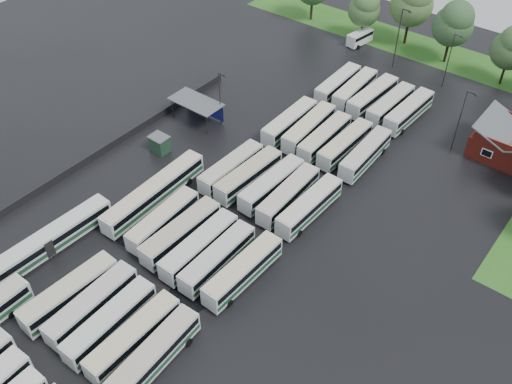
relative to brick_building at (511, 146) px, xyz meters
The scene contains 44 objects.
ground 49.08m from the brick_building, 119.30° to the right, with size 160.00×160.00×0.00m, color black.
brick_building is the anchor object (origin of this frame).
wash_shed 46.14m from the brick_building, 153.27° to the right, with size 8.20×4.20×3.58m.
utility_hut 50.26m from the brick_building, 143.11° to the right, with size 2.70×2.20×2.62m.
grass_strip_north 31.19m from the brick_building, 134.96° to the left, with size 80.00×10.00×0.01m, color #2B651B.
west_fence 57.83m from the brick_building, 143.04° to the right, with size 0.10×50.00×1.20m, color #2D2D30.
bus_r1c0 62.26m from the brick_building, 117.00° to the right, with size 2.97×11.57×3.19m.
bus_r1c1 60.48m from the brick_building, 114.59° to the right, with size 2.73×11.33×3.13m.
bus_r1c2 59.46m from the brick_building, 111.70° to the right, with size 2.68×11.28×3.12m.
bus_r1c3 58.08m from the brick_building, 108.78° to the right, with size 2.42×11.23×3.12m.
bus_r1c4 57.27m from the brick_building, 105.79° to the right, with size 2.96×11.36×3.13m.
bus_r2c0 50.02m from the brick_building, 124.50° to the right, with size 2.83×11.05×3.05m.
bus_r2c1 48.45m from the brick_building, 121.16° to the right, with size 2.69×11.60×3.22m.
bus_r2c2 47.09m from the brick_building, 117.64° to the right, with size 2.53×11.46×3.18m.
bus_r2c3 45.87m from the brick_building, 114.46° to the right, with size 2.50×11.14×3.09m.
bus_r2c4 44.22m from the brick_building, 110.52° to the right, with size 2.67×11.42×3.16m.
bus_r3c0 39.99m from the brick_building, 135.01° to the right, with size 2.60×11.05×3.06m.
bus_r3c1 37.87m from the brick_building, 132.11° to the right, with size 2.90×11.36×3.13m.
bus_r3c2 35.23m from the brick_building, 128.34° to the right, with size 2.72×11.25×3.11m.
bus_r3c3 33.76m from the brick_building, 123.99° to the right, with size 2.74×11.35×3.14m.
bus_r3c4 32.06m from the brick_building, 119.08° to the right, with size 2.69×11.32×3.13m.
bus_r4c0 31.83m from the brick_building, 152.60° to the right, with size 2.62×11.46×3.18m.
bus_r4c1 28.82m from the brick_building, 150.65° to the right, with size 3.03×11.66×3.21m.
bus_r4c2 26.46m from the brick_building, 146.45° to the right, with size 2.59×11.19×3.10m.
bus_r4c3 23.58m from the brick_building, 143.01° to the right, with size 2.59×11.17×3.10m.
bus_r4c4 21.04m from the brick_building, 137.11° to the right, with size 2.71×11.27×3.12m.
bus_r5c0 28.44m from the brick_building, behind, with size 2.63×11.13×3.08m.
bus_r5c1 25.37m from the brick_building, behind, with size 2.83×11.21×3.10m.
bus_r5c2 22.04m from the brick_building, behind, with size 2.97×11.60×3.20m.
bus_r5c3 18.70m from the brick_building, behind, with size 2.70×11.15×3.08m.
bus_r5c4 15.57m from the brick_building, behind, with size 2.88×11.51×3.18m.
artic_bus_west_b 50.50m from the brick_building, 130.66° to the right, with size 2.87×16.85×3.11m.
artic_bus_west_c 63.46m from the brick_building, 125.04° to the right, with size 3.00×16.55×3.06m.
minibus 38.00m from the brick_building, 154.47° to the left, with size 2.86×5.73×2.39m.
tree_north_1 39.54m from the brick_building, 152.67° to the left, with size 5.99×5.99×9.93m.
tree_north_2 35.66m from the brick_building, 141.63° to the left, with size 7.77×7.77×12.87m.
tree_north_3 27.77m from the brick_building, 133.18° to the left, with size 7.03×7.03×11.65m.
tree_north_4 20.95m from the brick_building, 113.18° to the left, with size 6.47×6.47×10.72m.
lamp_post_ne 8.71m from the brick_building, 152.73° to the right, with size 1.54×0.30×10.00m.
lamp_post_nw 42.51m from the brick_building, 152.62° to the right, with size 1.39×0.27×9.02m.
lamp_post_back_w 28.38m from the brick_building, 153.39° to the left, with size 1.67×0.33×10.85m.
lamp_post_back_e 19.76m from the brick_building, 142.36° to the left, with size 1.48×0.29×9.60m.
puddle_2 53.43m from the brick_building, 125.58° to the right, with size 5.97×5.97×0.01m, color black.
puddle_3 50.58m from the brick_building, 111.87° to the right, with size 4.96×4.96×0.01m, color black.
Camera 1 is at (35.42, -30.49, 51.18)m, focal length 40.00 mm.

